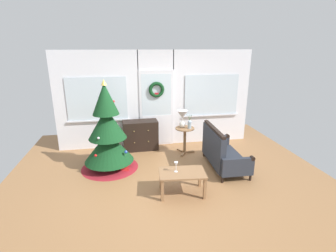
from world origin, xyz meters
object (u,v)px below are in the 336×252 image
Objects in this scene: coffee_table at (182,175)px; gift_box at (125,167)px; flower_vase at (190,124)px; wine_glass at (176,165)px; christmas_tree at (108,136)px; settee_sofa at (221,152)px; table_lamp at (182,117)px; side_table at (185,135)px; dresser_cabinet at (141,135)px.

coffee_table is 1.54m from gift_box.
flower_vase is 1.87m from wine_glass.
wine_glass is (1.26, -1.28, -0.18)m from christmas_tree.
settee_sofa reaches higher than gift_box.
coffee_table is at bearing -102.94° from table_lamp.
christmas_tree is 4.51× the size of table_lamp.
coffee_table is at bearing -43.70° from christmas_tree.
gift_box is (-1.53, -0.72, -0.40)m from side_table.
christmas_tree is 11.37× the size of gift_box.
gift_box is at bearing -110.48° from dresser_cabinet.
settee_sofa is 4.12× the size of flower_vase.
side_table is 0.49m from table_lamp.
gift_box is (-1.47, -0.76, -0.88)m from table_lamp.
christmas_tree is 1.94m from coffee_table.
dresser_cabinet reaches higher than side_table.
side_table is 3.48× the size of wine_glass.
christmas_tree reaches higher than wine_glass.
table_lamp is at bearing 77.06° from coffee_table.
christmas_tree is 2.18× the size of dresser_cabinet.
wine_glass is 1.50m from gift_box.
dresser_cabinet is at bearing 104.72° from coffee_table.
wine_glass is (0.49, -2.25, 0.19)m from dresser_cabinet.
flower_vase is at bearing -32.01° from table_lamp.
table_lamp is 1.26× the size of flower_vase.
christmas_tree is 10.19× the size of wine_glass.
settee_sofa is 2.17m from gift_box.
settee_sofa is 1.32m from table_lamp.
table_lamp is 0.25m from flower_vase.
settee_sofa reaches higher than wine_glass.
side_table reaches higher than coffee_table.
coffee_table is (-0.43, -1.86, -0.59)m from table_lamp.
table_lamp is at bearing 146.31° from side_table.
dresser_cabinet reaches higher than gift_box.
settee_sofa reaches higher than dresser_cabinet.
flower_vase reaches higher than side_table.
dresser_cabinet is at bearing 156.96° from side_table.
flower_vase is at bearing 119.99° from settee_sofa.
side_table reaches higher than gift_box.
settee_sofa is at bearing -60.01° from flower_vase.
coffee_table is (-1.09, -0.88, -0.01)m from settee_sofa.
dresser_cabinet is 1.34× the size of side_table.
coffee_table is 5.06× the size of gift_box.
gift_box is at bearing -154.76° from side_table.
christmas_tree is at bearing 147.30° from gift_box.
flower_vase is (0.16, -0.10, -0.17)m from table_lamp.
settee_sofa is at bearing -9.94° from christmas_tree.
dresser_cabinet is 5.22× the size of gift_box.
wine_glass is at bearing -106.39° from table_lamp.
christmas_tree reaches higher than flower_vase.
table_lamp reaches higher than gift_box.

